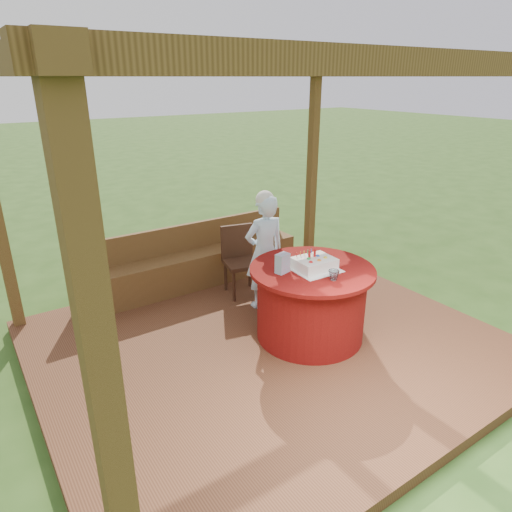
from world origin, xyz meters
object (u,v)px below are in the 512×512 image
(birthday_cake, at_px, (314,264))
(gift_bag, at_px, (283,263))
(chair, at_px, (240,257))
(table, at_px, (311,302))
(drinking_glass, at_px, (334,275))
(elderly_woman, at_px, (265,250))
(bench, at_px, (194,266))

(birthday_cake, distance_m, gift_bag, 0.34)
(chair, relative_size, gift_bag, 4.41)
(table, xyz_separation_m, drinking_glass, (-0.02, -0.33, 0.44))
(chair, distance_m, gift_bag, 1.36)
(birthday_cake, distance_m, drinking_glass, 0.30)
(chair, bearing_deg, birthday_cake, -88.99)
(birthday_cake, xyz_separation_m, drinking_glass, (-0.02, -0.30, -0.01))
(chair, bearing_deg, elderly_woman, -86.32)
(elderly_woman, height_order, drinking_glass, elderly_woman)
(table, xyz_separation_m, gift_bag, (-0.32, 0.08, 0.49))
(bench, relative_size, table, 2.34)
(table, bearing_deg, gift_bag, 165.70)
(chair, relative_size, birthday_cake, 1.87)
(drinking_glass, bearing_deg, gift_bag, 125.72)
(chair, height_order, birthday_cake, birthday_cake)
(chair, bearing_deg, gift_bag, -103.07)
(elderly_woman, height_order, birthday_cake, elderly_woman)
(table, height_order, drinking_glass, drinking_glass)
(chair, bearing_deg, drinking_glass, -89.83)
(birthday_cake, relative_size, drinking_glass, 4.40)
(table, relative_size, chair, 1.48)
(birthday_cake, bearing_deg, drinking_glass, -93.60)
(bench, xyz_separation_m, gift_bag, (0.10, -1.79, 0.62))
(bench, bearing_deg, drinking_glass, -79.82)
(bench, relative_size, elderly_woman, 2.11)
(birthday_cake, bearing_deg, table, 82.29)
(bench, distance_m, birthday_cake, 2.03)
(bench, height_order, gift_bag, gift_bag)
(table, relative_size, gift_bag, 6.51)
(table, height_order, gift_bag, gift_bag)
(bench, height_order, drinking_glass, drinking_glass)
(table, distance_m, gift_bag, 0.59)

